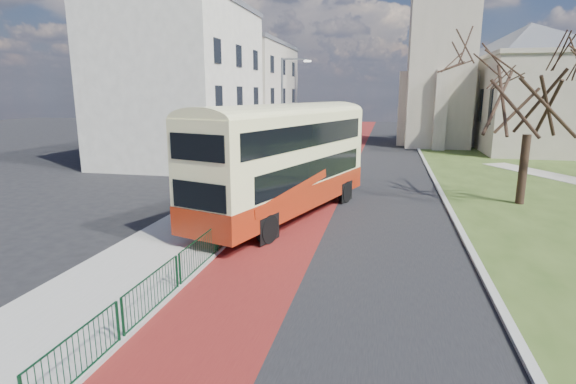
# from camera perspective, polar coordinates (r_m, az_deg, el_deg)

# --- Properties ---
(ground) EXTENTS (160.00, 160.00, 0.00)m
(ground) POSITION_cam_1_polar(r_m,az_deg,el_deg) (14.99, 0.35, -10.02)
(ground) COLOR black
(ground) RESTS_ON ground
(road_carriageway) EXTENTS (9.00, 120.00, 0.01)m
(road_carriageway) POSITION_cam_1_polar(r_m,az_deg,el_deg) (34.05, 9.94, 2.60)
(road_carriageway) COLOR black
(road_carriageway) RESTS_ON ground
(bus_lane) EXTENTS (3.40, 120.00, 0.01)m
(bus_lane) POSITION_cam_1_polar(r_m,az_deg,el_deg) (34.27, 5.42, 2.79)
(bus_lane) COLOR #591414
(bus_lane) RESTS_ON ground
(pavement_west) EXTENTS (4.00, 120.00, 0.12)m
(pavement_west) POSITION_cam_1_polar(r_m,az_deg,el_deg) (34.92, -0.78, 3.12)
(pavement_west) COLOR gray
(pavement_west) RESTS_ON ground
(kerb_west) EXTENTS (0.25, 120.00, 0.13)m
(kerb_west) POSITION_cam_1_polar(r_m,az_deg,el_deg) (34.52, 2.45, 3.01)
(kerb_west) COLOR #999993
(kerb_west) RESTS_ON ground
(kerb_east) EXTENTS (0.25, 80.00, 0.13)m
(kerb_east) POSITION_cam_1_polar(r_m,az_deg,el_deg) (36.13, 17.40, 2.87)
(kerb_east) COLOR #999993
(kerb_east) RESTS_ON ground
(pedestrian_railing) EXTENTS (0.07, 24.00, 1.12)m
(pedestrian_railing) POSITION_cam_1_polar(r_m,az_deg,el_deg) (19.20, -5.77, -3.24)
(pedestrian_railing) COLOR #0C381E
(pedestrian_railing) RESTS_ON ground
(gothic_church) EXTENTS (16.38, 18.00, 40.00)m
(gothic_church) POSITION_cam_1_polar(r_m,az_deg,el_deg) (52.96, 24.30, 19.46)
(gothic_church) COLOR gray
(gothic_church) RESTS_ON ground
(street_block_near) EXTENTS (10.30, 14.30, 13.00)m
(street_block_near) POSITION_cam_1_polar(r_m,az_deg,el_deg) (39.36, -13.33, 13.28)
(street_block_near) COLOR beige
(street_block_near) RESTS_ON ground
(street_block_far) EXTENTS (10.30, 16.30, 11.50)m
(street_block_far) POSITION_cam_1_polar(r_m,az_deg,el_deg) (54.24, -5.83, 12.43)
(street_block_far) COLOR beige
(street_block_far) RESTS_ON ground
(streetlamp) EXTENTS (2.13, 0.18, 8.00)m
(streetlamp) POSITION_cam_1_polar(r_m,az_deg,el_deg) (32.38, -0.49, 10.45)
(streetlamp) COLOR gray
(streetlamp) RESTS_ON pavement_west
(bus) EXTENTS (6.28, 12.35, 5.05)m
(bus) POSITION_cam_1_polar(r_m,az_deg,el_deg) (20.68, -0.29, 4.54)
(bus) COLOR maroon
(bus) RESTS_ON ground
(winter_tree_near) EXTENTS (7.06, 7.06, 9.33)m
(winter_tree_near) POSITION_cam_1_polar(r_m,az_deg,el_deg) (25.98, 28.75, 12.68)
(winter_tree_near) COLOR black
(winter_tree_near) RESTS_ON grass_green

